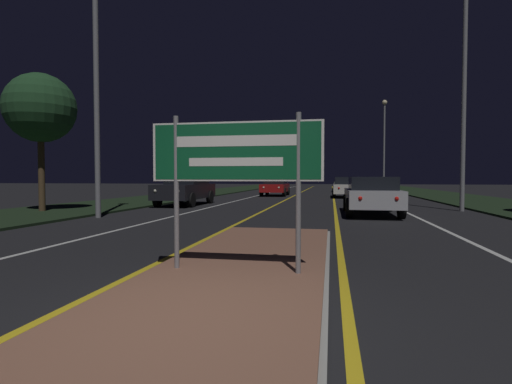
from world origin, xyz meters
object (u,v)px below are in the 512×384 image
at_px(streetlight_left_near, 95,20).
at_px(highway_sign, 235,159).
at_px(car_receding_3, 345,183).
at_px(car_approaching_0, 186,189).
at_px(streetlight_right_near, 465,49).
at_px(streetlight_right_far, 384,134).
at_px(car_receding_0, 371,194).
at_px(car_receding_2, 343,184).
at_px(car_receding_1, 346,187).
at_px(car_approaching_1, 275,186).

bearing_deg(streetlight_left_near, highway_sign, -47.22).
distance_m(car_receding_3, car_approaching_0, 30.39).
xyz_separation_m(streetlight_right_near, streetlight_right_far, (0.09, 25.46, -0.68)).
height_order(car_receding_0, car_receding_2, car_receding_2).
xyz_separation_m(streetlight_right_near, car_receding_2, (-4.15, 21.58, -5.82)).
height_order(car_receding_3, car_approaching_0, car_approaching_0).
xyz_separation_m(car_receding_0, car_receding_2, (-0.36, 23.73, -0.00)).
bearing_deg(car_approaching_0, streetlight_right_far, 62.55).
bearing_deg(car_receding_0, streetlight_right_near, 29.61).
height_order(car_receding_2, car_approaching_0, car_approaching_0).
distance_m(car_receding_0, car_receding_1, 12.88).
bearing_deg(car_receding_3, car_receding_0, -90.15).
distance_m(car_receding_3, car_approaching_1, 19.12).
bearing_deg(streetlight_left_near, car_receding_1, 60.81).
distance_m(streetlight_left_near, car_receding_1, 19.13).
distance_m(car_receding_2, car_receding_3, 8.96).
relative_size(streetlight_right_far, car_receding_0, 1.93).
xyz_separation_m(streetlight_right_far, car_receding_3, (-3.79, 5.07, -5.15)).
bearing_deg(car_receding_3, highway_sign, -93.79).
bearing_deg(car_approaching_1, car_receding_0, -68.77).
distance_m(streetlight_left_near, car_approaching_1, 18.78).
distance_m(car_receding_0, car_approaching_1, 15.48).
xyz_separation_m(highway_sign, car_approaching_0, (-5.88, 13.64, -0.84)).
bearing_deg(streetlight_right_near, highway_sign, -118.11).
xyz_separation_m(highway_sign, car_receding_3, (2.83, 42.76, -0.90)).
bearing_deg(car_receding_3, streetlight_right_far, -53.20).
bearing_deg(car_receding_0, streetlight_left_near, -162.15).
relative_size(car_receding_1, car_receding_2, 1.04).
relative_size(streetlight_right_near, car_receding_0, 2.22).
bearing_deg(highway_sign, streetlight_right_near, 61.89).
bearing_deg(highway_sign, streetlight_left_near, 132.78).
distance_m(streetlight_right_near, car_receding_2, 22.73).
distance_m(streetlight_right_near, car_receding_1, 12.92).
relative_size(streetlight_left_near, car_approaching_0, 2.20).
relative_size(streetlight_left_near, car_approaching_1, 2.43).
bearing_deg(car_receding_0, car_receding_1, 91.93).
distance_m(car_approaching_0, car_approaching_1, 11.27).
bearing_deg(highway_sign, car_receding_1, 84.25).
bearing_deg(streetlight_right_far, car_receding_1, -106.29).
distance_m(streetlight_left_near, car_receding_3, 37.36).
bearing_deg(streetlight_left_near, streetlight_right_far, 66.71).
bearing_deg(car_receding_2, car_approaching_1, -119.40).
bearing_deg(car_receding_1, car_approaching_1, 163.32).
relative_size(car_receding_1, car_approaching_0, 0.98).
relative_size(streetlight_left_near, car_receding_3, 2.50).
bearing_deg(car_receding_1, streetlight_right_near, -68.51).
distance_m(streetlight_left_near, car_approaching_0, 8.83).
height_order(car_receding_1, car_receding_2, car_receding_2).
distance_m(car_receding_2, car_approaching_1, 10.68).
bearing_deg(streetlight_left_near, car_approaching_1, 78.02).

